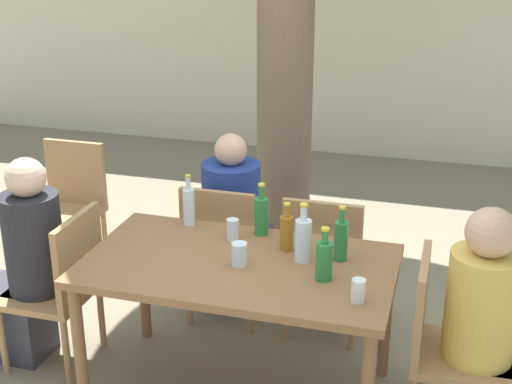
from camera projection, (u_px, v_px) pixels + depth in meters
cafe_building_wall at (367, 17)px, 6.93m from camera, size 10.00×0.08×2.80m
dining_table_front at (239, 277)px, 3.45m from camera, size 1.50×0.85×0.75m
patio_chair_0 at (63, 282)px, 3.77m from camera, size 0.44×0.44×0.88m
patio_chair_1 at (443, 339)px, 3.26m from camera, size 0.44×0.44×0.88m
patio_chair_2 at (224, 246)px, 4.18m from camera, size 0.44×0.44×0.88m
patio_chair_3 at (324, 259)px, 4.02m from camera, size 0.44×0.44×0.88m
patio_chair_4 at (70, 200)px, 4.87m from camera, size 0.44×0.44×0.88m
person_seated_0 at (23, 272)px, 3.82m from camera, size 0.55×0.31×1.17m
person_seated_1 at (498, 343)px, 3.19m from camera, size 0.56×0.32×1.16m
person_seated_2 at (236, 229)px, 4.38m from camera, size 0.35×0.58×1.14m
green_bottle_0 at (341, 239)px, 3.41m from camera, size 0.07×0.07×0.28m
green_bottle_1 at (324, 260)px, 3.22m from camera, size 0.08×0.08×0.26m
water_bottle_2 at (189, 206)px, 3.80m from camera, size 0.06×0.06×0.28m
water_bottle_3 at (303, 239)px, 3.40m from camera, size 0.08×0.08×0.29m
green_bottle_4 at (261, 215)px, 3.69m from camera, size 0.07×0.07×0.28m
amber_bottle_5 at (287, 232)px, 3.51m from camera, size 0.07×0.07×0.25m
drinking_glass_0 at (233, 230)px, 3.64m from camera, size 0.06×0.06×0.11m
drinking_glass_1 at (358, 291)px, 3.05m from camera, size 0.06×0.06×0.10m
drinking_glass_2 at (239, 254)px, 3.37m from camera, size 0.08×0.08×0.11m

